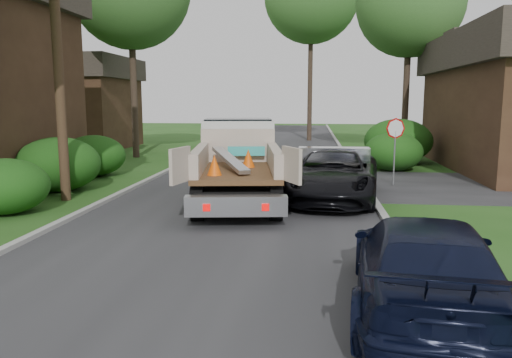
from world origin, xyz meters
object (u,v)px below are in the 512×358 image
object	(u,v)px
tree_right_far	(410,3)
black_pickup	(334,175)
utility_pole	(56,30)
navy_suv	(424,266)
house_left_far	(73,102)
stop_sign	(395,137)
flatbed_truck	(238,156)

from	to	relation	value
tree_right_far	black_pickup	size ratio (longest dim) A/B	2.01
utility_pole	black_pickup	world-z (taller)	utility_pole
tree_right_far	navy_suv	distance (m)	24.09
house_left_far	tree_right_far	world-z (taller)	tree_right_far
tree_right_far	navy_suv	size ratio (longest dim) A/B	2.32
stop_sign	house_left_far	world-z (taller)	house_left_far
house_left_far	navy_suv	size ratio (longest dim) A/B	1.53
stop_sign	flatbed_truck	distance (m)	6.16
utility_pole	tree_right_far	xyz separation A→B (m)	(12.98, 15.02, 3.31)
utility_pole	navy_suv	xyz separation A→B (m)	(9.28, -7.48, -4.45)
black_pickup	navy_suv	xyz separation A→B (m)	(0.92, -8.52, -0.07)
black_pickup	flatbed_truck	bearing A→B (deg)	-172.55
tree_right_far	flatbed_truck	bearing A→B (deg)	-118.76
stop_sign	tree_right_far	distance (m)	13.08
navy_suv	flatbed_truck	bearing A→B (deg)	-58.59
utility_pole	black_pickup	size ratio (longest dim) A/B	1.75
house_left_far	black_pickup	size ratio (longest dim) A/B	1.32
utility_pole	house_left_far	bearing A→B (deg)	115.23
stop_sign	flatbed_truck	bearing A→B (deg)	-150.98
utility_pole	house_left_far	distance (m)	18.93
flatbed_truck	navy_suv	size ratio (longest dim) A/B	1.39
tree_right_far	flatbed_truck	world-z (taller)	tree_right_far
flatbed_truck	tree_right_far	bearing A→B (deg)	53.54
stop_sign	tree_right_far	bearing A→B (deg)	78.19
house_left_far	navy_suv	bearing A→B (deg)	-54.77
stop_sign	black_pickup	distance (m)	3.91
black_pickup	navy_suv	size ratio (longest dim) A/B	1.15
house_left_far	black_pickup	world-z (taller)	house_left_far
utility_pole	tree_right_far	size ratio (longest dim) A/B	0.87
utility_pole	stop_sign	bearing A→B (deg)	20.62
tree_right_far	navy_suv	bearing A→B (deg)	-99.34
utility_pole	tree_right_far	world-z (taller)	tree_right_far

